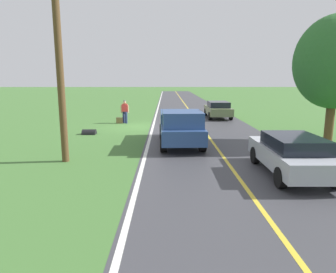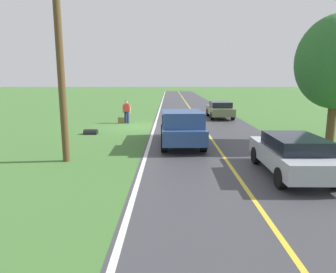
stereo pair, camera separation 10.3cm
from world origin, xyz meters
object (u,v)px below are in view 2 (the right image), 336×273
Objects in this scene: hitchhiker_walking at (127,110)px; utility_pole_roadside at (60,66)px; pickup_truck_passing at (182,126)px; sedan_mid_oncoming at (292,154)px; suitcase_carried at (121,120)px; sedan_near_oncoming at (220,109)px.

hitchhiker_walking is 11.21m from utility_pole_roadside.
utility_pole_roadside reaches higher than hitchhiker_walking.
hitchhiker_walking is at bearing -63.63° from pickup_truck_passing.
utility_pole_roadside reaches higher than sedan_mid_oncoming.
sedan_mid_oncoming is (-7.50, 12.58, -0.23)m from hitchhiker_walking.
suitcase_carried is 14.81m from sedan_mid_oncoming.
suitcase_carried is 8.82m from pickup_truck_passing.
pickup_truck_passing reaches higher than sedan_near_oncoming.
hitchhiker_walking is 0.40× the size of sedan_mid_oncoming.
hitchhiker_walking reaches higher than sedan_mid_oncoming.
utility_pole_roadside is (8.50, -1.78, 3.07)m from sedan_mid_oncoming.
pickup_truck_passing is 1.23× the size of sedan_mid_oncoming.
pickup_truck_passing is 6.05m from sedan_mid_oncoming.
sedan_mid_oncoming is (-3.65, 4.82, -0.21)m from pickup_truck_passing.
sedan_mid_oncoming is (-7.92, 12.50, 0.54)m from suitcase_carried.
sedan_near_oncoming is 0.58× the size of utility_pole_roadside.
hitchhiker_walking is at bearing -59.19° from sedan_mid_oncoming.
utility_pole_roadside reaches higher than suitcase_carried.
sedan_near_oncoming is (-7.96, -3.07, 0.54)m from suitcase_carried.
suitcase_carried is 0.08× the size of pickup_truck_passing.
pickup_truck_passing is 0.71× the size of utility_pole_roadside.
suitcase_carried is at bearing -57.65° from sedan_mid_oncoming.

